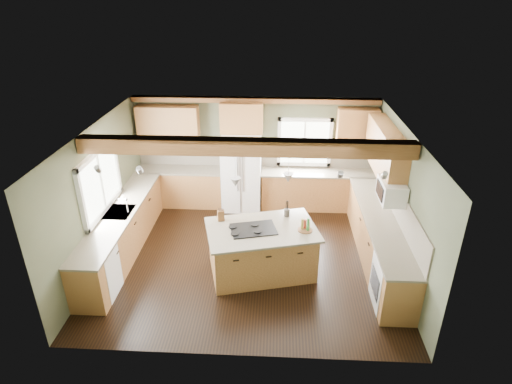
{
  "coord_description": "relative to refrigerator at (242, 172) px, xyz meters",
  "views": [
    {
      "loc": [
        0.53,
        -7.03,
        4.88
      ],
      "look_at": [
        0.14,
        0.3,
        1.29
      ],
      "focal_mm": 30.0,
      "sensor_mm": 36.0,
      "label": 1
    }
  ],
  "objects": [
    {
      "name": "floor",
      "position": [
        0.3,
        -2.12,
        -0.9
      ],
      "size": [
        5.6,
        5.6,
        0.0
      ],
      "primitive_type": "plane",
      "color": "black",
      "rests_on": "ground"
    },
    {
      "name": "counter_right",
      "position": [
        2.8,
        -2.07,
        0.0
      ],
      "size": [
        0.64,
        3.74,
        0.04
      ],
      "primitive_type": "cube",
      "color": "brown",
      "rests_on": "base_cab_right"
    },
    {
      "name": "counter_back_right",
      "position": [
        1.79,
        0.08,
        0.0
      ],
      "size": [
        2.66,
        0.64,
        0.04
      ],
      "primitive_type": "cube",
      "color": "brown",
      "rests_on": "base_cab_back_right"
    },
    {
      "name": "upper_cab_back_corner",
      "position": [
        2.6,
        0.21,
        1.05
      ],
      "size": [
        0.9,
        0.35,
        0.9
      ],
      "primitive_type": "cube",
      "color": "brown",
      "rests_on": "wall_back"
    },
    {
      "name": "microwave",
      "position": [
        2.88,
        -2.17,
        0.65
      ],
      "size": [
        0.4,
        0.7,
        0.38
      ],
      "primitive_type": "cube",
      "color": "white",
      "rests_on": "wall_right"
    },
    {
      "name": "ceiling",
      "position": [
        0.3,
        -2.12,
        1.7
      ],
      "size": [
        5.6,
        5.6,
        0.0
      ],
      "primitive_type": "plane",
      "rotation": [
        3.14,
        0.0,
        0.0
      ],
      "color": "silver",
      "rests_on": "wall_back"
    },
    {
      "name": "pendant_left",
      "position": [
        0.14,
        -2.67,
        0.98
      ],
      "size": [
        0.18,
        0.18,
        0.16
      ],
      "primitive_type": "cone",
      "rotation": [
        3.14,
        0.0,
        0.0
      ],
      "color": "#B2B2B7",
      "rests_on": "ceiling"
    },
    {
      "name": "soffit_trim",
      "position": [
        0.3,
        0.28,
        1.64
      ],
      "size": [
        5.55,
        0.2,
        0.1
      ],
      "primitive_type": "cube",
      "color": "#533017",
      "rests_on": "ceiling"
    },
    {
      "name": "island",
      "position": [
        0.58,
        -2.56,
        -0.46
      ],
      "size": [
        2.05,
        1.54,
        0.88
      ],
      "primitive_type": "cube",
      "rotation": [
        0.0,
        0.0,
        0.25
      ],
      "color": "brown",
      "rests_on": "floor"
    },
    {
      "name": "faucet",
      "position": [
        -2.02,
        -2.07,
        0.15
      ],
      "size": [
        0.02,
        0.02,
        0.28
      ],
      "primitive_type": "cylinder",
      "color": "#B2B2B7",
      "rests_on": "sink"
    },
    {
      "name": "ceiling_beam",
      "position": [
        0.3,
        -2.56,
        1.57
      ],
      "size": [
        5.55,
        0.26,
        0.26
      ],
      "primitive_type": "cube",
      "color": "#533017",
      "rests_on": "ceiling"
    },
    {
      "name": "base_cab_left",
      "position": [
        -2.2,
        -2.07,
        -0.46
      ],
      "size": [
        0.6,
        3.7,
        0.88
      ],
      "primitive_type": "cube",
      "color": "brown",
      "rests_on": "floor"
    },
    {
      "name": "base_cab_right",
      "position": [
        2.8,
        -2.07,
        -0.46
      ],
      "size": [
        0.6,
        3.7,
        0.88
      ],
      "primitive_type": "cube",
      "color": "brown",
      "rests_on": "floor"
    },
    {
      "name": "wall_right",
      "position": [
        3.1,
        -2.12,
        0.4
      ],
      "size": [
        0.0,
        5.0,
        5.0
      ],
      "primitive_type": "plane",
      "rotation": [
        1.57,
        0.0,
        -1.57
      ],
      "color": "#444A35",
      "rests_on": "ground"
    },
    {
      "name": "wall_left",
      "position": [
        -2.5,
        -2.12,
        0.4
      ],
      "size": [
        0.0,
        5.0,
        5.0
      ],
      "primitive_type": "plane",
      "rotation": [
        1.57,
        0.0,
        1.57
      ],
      "color": "#444A35",
      "rests_on": "ground"
    },
    {
      "name": "window_back",
      "position": [
        1.45,
        0.36,
        0.65
      ],
      "size": [
        1.1,
        0.04,
        1.0
      ],
      "primitive_type": "cube",
      "color": "white",
      "rests_on": "wall_back"
    },
    {
      "name": "oven",
      "position": [
        2.79,
        -3.37,
        -0.47
      ],
      "size": [
        0.6,
        0.72,
        0.84
      ],
      "primitive_type": "cube",
      "color": "white",
      "rests_on": "floor"
    },
    {
      "name": "wall_back",
      "position": [
        0.3,
        0.38,
        0.4
      ],
      "size": [
        5.6,
        0.0,
        5.6
      ],
      "primitive_type": "plane",
      "rotation": [
        1.57,
        0.0,
        0.0
      ],
      "color": "#444A35",
      "rests_on": "ground"
    },
    {
      "name": "backsplash_back",
      "position": [
        0.3,
        0.36,
        0.31
      ],
      "size": [
        5.58,
        0.03,
        0.58
      ],
      "primitive_type": "cube",
      "color": "brown",
      "rests_on": "wall_back"
    },
    {
      "name": "dishwasher",
      "position": [
        -2.19,
        -3.37,
        -0.47
      ],
      "size": [
        0.6,
        0.6,
        0.84
      ],
      "primitive_type": "cube",
      "color": "white",
      "rests_on": "floor"
    },
    {
      "name": "backsplash_right",
      "position": [
        3.08,
        -2.07,
        0.31
      ],
      "size": [
        0.03,
        3.7,
        0.58
      ],
      "primitive_type": "cube",
      "color": "brown",
      "rests_on": "wall_right"
    },
    {
      "name": "base_cab_back_right",
      "position": [
        1.79,
        0.08,
        -0.46
      ],
      "size": [
        2.62,
        0.6,
        0.88
      ],
      "primitive_type": "cube",
      "color": "brown",
      "rests_on": "floor"
    },
    {
      "name": "bottle_tray",
      "position": [
        1.35,
        -2.57,
        0.14
      ],
      "size": [
        0.36,
        0.36,
        0.24
      ],
      "primitive_type": null,
      "rotation": [
        0.0,
        0.0,
        0.5
      ],
      "color": "brown",
      "rests_on": "island_top"
    },
    {
      "name": "utensil_crock",
      "position": [
        1.03,
        -2.07,
        0.09
      ],
      "size": [
        0.12,
        0.12,
        0.15
      ],
      "primitive_type": "cylinder",
      "rotation": [
        0.0,
        0.0,
        0.1
      ],
      "color": "#3C3330",
      "rests_on": "island_top"
    },
    {
      "name": "refrigerator",
      "position": [
        0.0,
        0.0,
        0.0
      ],
      "size": [
        0.9,
        0.74,
        1.8
      ],
      "primitive_type": "cube",
      "color": "white",
      "rests_on": "floor"
    },
    {
      "name": "island_top",
      "position": [
        0.58,
        -2.56,
        0.0
      ],
      "size": [
        2.2,
        1.69,
        0.04
      ],
      "primitive_type": "cube",
      "rotation": [
        0.0,
        0.0,
        0.25
      ],
      "color": "brown",
      "rests_on": "island"
    },
    {
      "name": "pendant_right",
      "position": [
        1.02,
        -2.45,
        0.98
      ],
      "size": [
        0.18,
        0.18,
        0.16
      ],
      "primitive_type": "cone",
      "rotation": [
        3.14,
        0.0,
        0.0
      ],
      "color": "#B2B2B7",
      "rests_on": "ceiling"
    },
    {
      "name": "window_left",
      "position": [
        -2.48,
        -2.07,
        0.65
      ],
      "size": [
        0.04,
        1.6,
        1.05
      ],
      "primitive_type": "cube",
      "color": "white",
      "rests_on": "wall_left"
    },
    {
      "name": "upper_cab_right",
      "position": [
        2.92,
        -1.22,
        1.05
      ],
      "size": [
        0.35,
        2.2,
        0.9
      ],
      "primitive_type": "cube",
      "color": "brown",
      "rests_on": "wall_right"
    },
    {
      "name": "knife_block",
      "position": [
        -0.19,
        -2.3,
        0.12
      ],
      "size": [
        0.14,
        0.12,
        0.21
      ],
      "primitive_type": "cube",
      "rotation": [
        0.0,
        0.0,
        0.27
      ],
      "color": "brown",
      "rests_on": "island_top"
    },
    {
      "name": "upper_cab_over_fridge",
      "position": [
        -0.0,
        0.21,
        1.25
      ],
      "size": [
        0.96,
        0.35,
        0.7
      ],
      "primitive_type": "cube",
      "color": "brown",
      "rests_on": "wall_back"
    },
    {
      "name": "sink",
      "position": [
        -2.2,
        -2.07,
        0.01
      ],
      "size": [
        0.5,
        0.65,
        0.03
      ],
      "primitive_type": "cube",
      "color": "#262628",
      "rests_on": "counter_left"
    },
    {
      "name": "counter_back_left",
      "position": [
        -1.49,
        0.08,
        0.0
      ],
      "size": [
        2.06,
        0.64,
        0.04
      ],
      "primitive_type": "cube",
      "color": "brown",
      "rests_on": "base_cab_back_left"
    },
    {
      "name": "base_cab_back_left",
      "position": [
        -1.49,
        0.08,
        -0.46
      ],
      "size": [
        2.02,
        0.6,
        0.88
      ],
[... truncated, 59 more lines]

